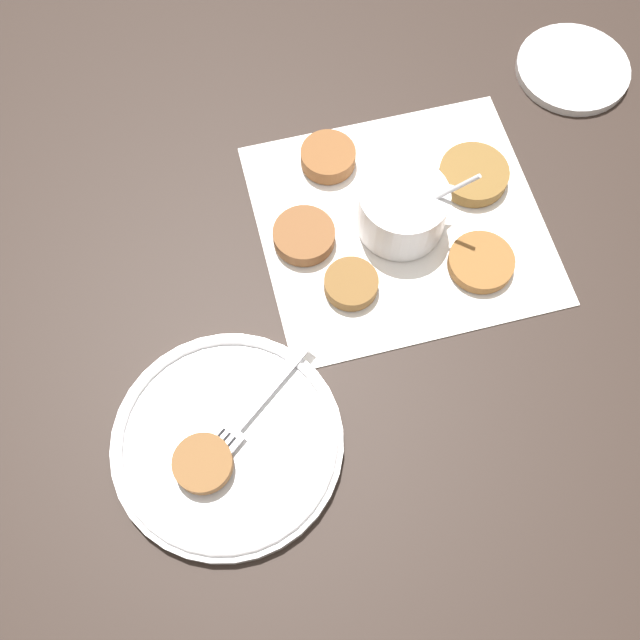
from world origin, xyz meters
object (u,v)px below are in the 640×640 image
serving_plate (227,442)px  fork (236,427)px  fritter_on_plate (203,463)px  extra_saucer (573,69)px  sauce_bowl (403,211)px

serving_plate → fork: bearing=36.1°
fritter_on_plate → fork: (0.04, 0.03, -0.00)m
fork → fritter_on_plate: bearing=-145.9°
fork → extra_saucer: fork is taller
sauce_bowl → fork: (-0.24, -0.18, -0.01)m
serving_plate → fritter_on_plate: size_ratio=3.98×
sauce_bowl → fritter_on_plate: sauce_bowl is taller
sauce_bowl → fork: size_ratio=0.69×
serving_plate → fritter_on_plate: bearing=-146.9°
sauce_bowl → extra_saucer: 0.33m
fork → extra_saucer: 0.63m
fritter_on_plate → serving_plate: bearing=33.1°
serving_plate → extra_saucer: bearing=32.1°
fritter_on_plate → fork: size_ratio=0.35×
fork → sauce_bowl: bearing=37.0°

